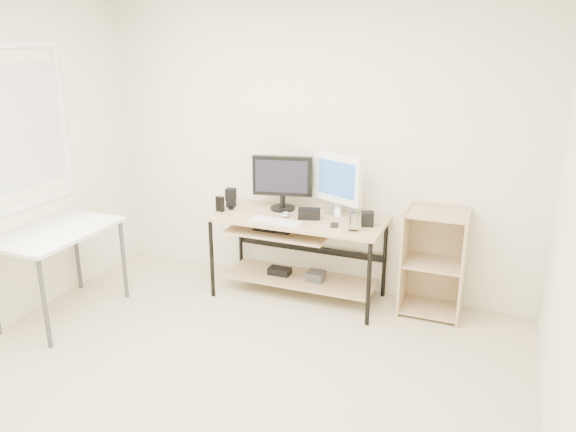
{
  "coord_description": "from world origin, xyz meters",
  "views": [
    {
      "loc": [
        1.64,
        -2.65,
        2.24
      ],
      "look_at": [
        0.05,
        1.3,
        0.87
      ],
      "focal_mm": 35.0,
      "sensor_mm": 36.0,
      "label": 1
    }
  ],
  "objects_px": {
    "white_imac": "(337,180)",
    "audio_controller": "(220,204)",
    "side_table": "(58,240)",
    "black_monitor": "(282,179)",
    "desk": "(296,239)",
    "shelf_unit": "(434,261)"
  },
  "relations": [
    {
      "from": "desk",
      "to": "black_monitor",
      "type": "relative_size",
      "value": 2.82
    },
    {
      "from": "black_monitor",
      "to": "white_imac",
      "type": "distance_m",
      "value": 0.5
    },
    {
      "from": "white_imac",
      "to": "audio_controller",
      "type": "bearing_deg",
      "value": -140.2
    },
    {
      "from": "side_table",
      "to": "shelf_unit",
      "type": "distance_m",
      "value": 3.09
    },
    {
      "from": "black_monitor",
      "to": "white_imac",
      "type": "relative_size",
      "value": 0.98
    },
    {
      "from": "side_table",
      "to": "audio_controller",
      "type": "xyz_separation_m",
      "value": [
        0.97,
        0.95,
        0.15
      ]
    },
    {
      "from": "desk",
      "to": "white_imac",
      "type": "bearing_deg",
      "value": 28.59
    },
    {
      "from": "black_monitor",
      "to": "desk",
      "type": "bearing_deg",
      "value": -50.53
    },
    {
      "from": "shelf_unit",
      "to": "audio_controller",
      "type": "bearing_deg",
      "value": -171.7
    },
    {
      "from": "desk",
      "to": "white_imac",
      "type": "distance_m",
      "value": 0.63
    },
    {
      "from": "white_imac",
      "to": "audio_controller",
      "type": "relative_size",
      "value": 3.96
    },
    {
      "from": "side_table",
      "to": "white_imac",
      "type": "relative_size",
      "value": 1.84
    },
    {
      "from": "desk",
      "to": "shelf_unit",
      "type": "height_order",
      "value": "shelf_unit"
    },
    {
      "from": "white_imac",
      "to": "shelf_unit",
      "type": "bearing_deg",
      "value": 23.31
    },
    {
      "from": "side_table",
      "to": "black_monitor",
      "type": "relative_size",
      "value": 1.88
    },
    {
      "from": "side_table",
      "to": "audio_controller",
      "type": "bearing_deg",
      "value": 44.27
    },
    {
      "from": "side_table",
      "to": "black_monitor",
      "type": "height_order",
      "value": "black_monitor"
    },
    {
      "from": "desk",
      "to": "audio_controller",
      "type": "distance_m",
      "value": 0.74
    },
    {
      "from": "shelf_unit",
      "to": "white_imac",
      "type": "distance_m",
      "value": 1.06
    },
    {
      "from": "side_table",
      "to": "shelf_unit",
      "type": "xyz_separation_m",
      "value": [
        2.83,
        1.22,
        -0.22
      ]
    },
    {
      "from": "side_table",
      "to": "black_monitor",
      "type": "bearing_deg",
      "value": 39.42
    },
    {
      "from": "desk",
      "to": "audio_controller",
      "type": "xyz_separation_m",
      "value": [
        -0.68,
        -0.11,
        0.28
      ]
    }
  ]
}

